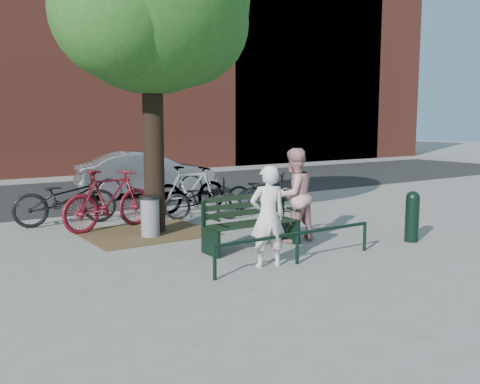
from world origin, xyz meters
TOP-DOWN VIEW (x-y plane):
  - ground at (0.00, 0.00)m, footprint 90.00×90.00m
  - dirt_pit at (-1.00, 2.20)m, footprint 2.40×2.00m
  - road at (0.00, 8.50)m, footprint 40.00×7.00m
  - townhouse_row at (0.17, 16.00)m, footprint 45.00×4.00m
  - park_bench at (-0.00, 0.08)m, footprint 1.74×0.54m
  - guard_railing at (0.00, -1.20)m, footprint 3.06×0.06m
  - street_tree at (-0.75, 2.20)m, footprint 4.20×3.80m
  - person_left at (-0.46, -1.05)m, footprint 0.64×0.51m
  - person_right at (0.95, 0.03)m, footprint 0.87×0.70m
  - bollard at (2.75, -1.19)m, footprint 0.25×0.25m
  - litter_bin at (-1.07, 1.86)m, footprint 0.39×0.39m
  - bicycle_a at (-2.04, 3.96)m, footprint 2.22×0.98m
  - bicycle_b at (-1.46, 2.94)m, footprint 2.14×0.98m
  - bicycle_c at (0.68, 2.86)m, footprint 1.83×1.38m
  - bicycle_d at (0.89, 3.82)m, footprint 1.91×0.61m
  - bicycle_e at (2.48, 3.02)m, footprint 1.65×1.75m
  - parked_car at (1.20, 7.00)m, footprint 4.16×2.06m

SIDE VIEW (x-z plane):
  - ground at x=0.00m, z-range 0.00..0.00m
  - road at x=0.00m, z-range 0.00..0.01m
  - dirt_pit at x=-1.00m, z-range 0.00..0.02m
  - litter_bin at x=-1.07m, z-range 0.01..0.80m
  - guard_railing at x=0.00m, z-range 0.15..0.66m
  - bicycle_c at x=0.68m, z-range 0.00..0.92m
  - bicycle_e at x=2.48m, z-range 0.00..0.94m
  - park_bench at x=0.00m, z-range -0.01..0.97m
  - bollard at x=2.75m, z-range 0.03..0.97m
  - bicycle_a at x=-2.04m, z-range 0.00..1.13m
  - bicycle_d at x=0.89m, z-range 0.00..1.14m
  - bicycle_b at x=-1.46m, z-range 0.00..1.24m
  - parked_car at x=1.20m, z-range 0.00..1.31m
  - person_left at x=-0.46m, z-range 0.00..1.55m
  - person_right at x=0.95m, z-range 0.00..1.72m
  - street_tree at x=-0.75m, z-range 1.17..7.67m
  - townhouse_row at x=0.17m, z-range -0.75..13.25m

